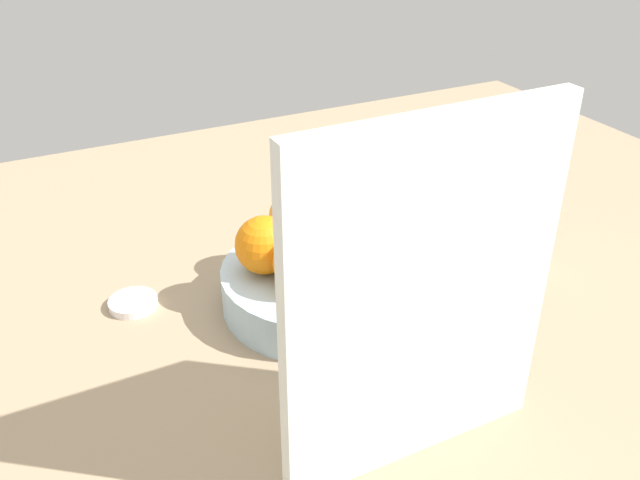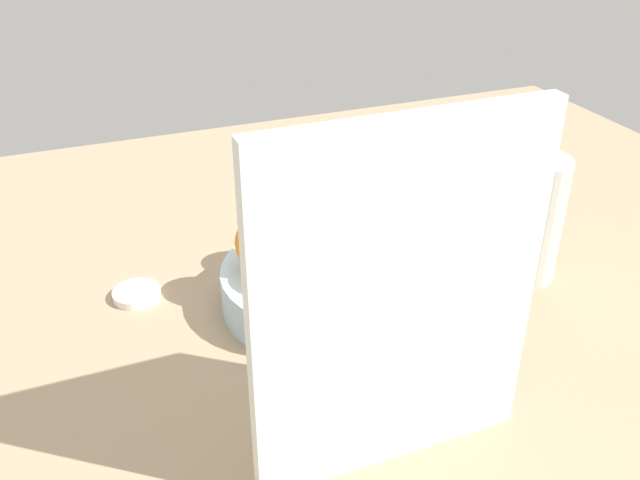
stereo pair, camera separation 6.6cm
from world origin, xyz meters
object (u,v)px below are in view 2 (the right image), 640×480
fruit_bowl (320,284)px  orange_back_left (370,245)px  orange_top_stack (301,216)px  thermos_tumbler (531,219)px  orange_back_right (358,221)px  orange_front_left (264,243)px  jar_lid (137,294)px  cutting_board (395,308)px  orange_center (348,269)px  banana_bunch (344,253)px  orange_front_right (300,262)px

fruit_bowl → orange_back_left: size_ratio=3.48×
orange_back_left → orange_top_stack: same height
orange_back_left → thermos_tumbler: thermos_tumbler is taller
orange_back_right → thermos_tumbler: (-22.85, 7.45, -0.41)cm
fruit_bowl → orange_back_right: bearing=-154.7°
orange_front_left → fruit_bowl: bearing=160.9°
orange_top_stack → jar_lid: 24.75cm
jar_lid → orange_back_left: bearing=155.1°
fruit_bowl → cutting_board: size_ratio=0.73×
orange_center → orange_back_left: (-4.98, -4.17, 0.00)cm
orange_center → banana_bunch: 4.96cm
orange_back_right → cutting_board: cutting_board is taller
orange_front_left → orange_back_right: (-13.61, -0.87, 0.00)cm
orange_back_left → jar_lid: orange_back_left is taller
orange_center → orange_back_left: bearing=-140.1°
orange_top_stack → orange_front_right: bearing=69.4°
orange_center → thermos_tumbler: size_ratio=0.43×
fruit_bowl → thermos_tumbler: 30.59cm
orange_top_stack → thermos_tumbler: (-29.60, 11.64, -0.41)cm
orange_center → jar_lid: orange_center is taller
orange_center → orange_back_right: bearing=-120.1°
cutting_board → jar_lid: bearing=-63.4°
orange_top_stack → banana_bunch: size_ratio=0.45×
orange_top_stack → banana_bunch: bearing=101.9°
orange_back_left → cutting_board: size_ratio=0.21×
orange_center → orange_top_stack: (0.60, -14.81, 0.00)cm
banana_bunch → orange_back_left: bearing=171.8°
orange_back_right → orange_top_stack: same height
orange_back_left → jar_lid: bearing=-24.9°
orange_center → orange_front_left: bearing=-52.6°
fruit_bowl → thermos_tumbler: thermos_tumbler is taller
fruit_bowl → orange_center: bearing=95.1°
fruit_bowl → orange_center: (-0.66, 7.39, 6.58)cm
cutting_board → orange_center: bearing=-102.8°
orange_center → thermos_tumbler: (-29.00, -3.17, -0.41)cm
fruit_bowl → orange_front_left: size_ratio=3.48×
orange_back_right → cutting_board: bearing=71.1°
orange_front_left → jar_lid: 19.91cm
banana_bunch → thermos_tumbler: bearing=176.9°
orange_front_left → orange_top_stack: bearing=-143.6°
orange_back_left → orange_back_right: (-1.17, -6.45, 0.00)cm
orange_top_stack → thermos_tumbler: bearing=158.5°
orange_top_stack → cutting_board: 36.21cm
fruit_bowl → orange_front_right: size_ratio=3.48×
orange_front_right → orange_back_right: bearing=-147.6°
orange_back_right → thermos_tumbler: 24.04cm
orange_front_right → orange_center: 6.03cm
banana_bunch → jar_lid: 29.32cm
orange_front_left → banana_bunch: orange_front_left is taller
orange_back_right → orange_back_left: bearing=79.8°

